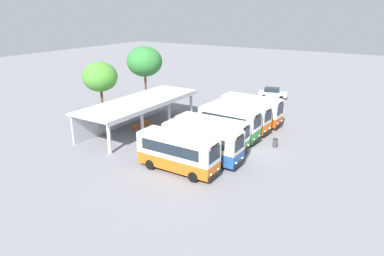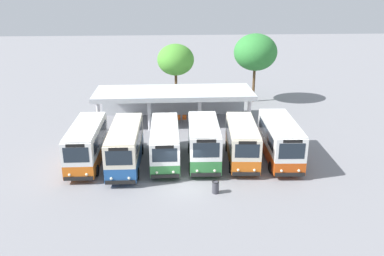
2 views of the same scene
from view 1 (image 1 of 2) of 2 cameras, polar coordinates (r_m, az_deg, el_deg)
name	(u,v)px [view 1 (image 1 of 2)]	position (r m, az deg, el deg)	size (l,w,h in m)	color
ground_plane	(253,151)	(34.78, 10.07, -3.78)	(180.00, 180.00, 0.00)	gray
city_bus_nearest_orange	(178,151)	(29.54, -2.35, -3.88)	(2.38, 7.30, 3.30)	black
city_bus_second_in_row	(202,142)	(31.69, 1.67, -2.24)	(2.45, 7.67, 3.29)	black
city_bus_middle_cream	(212,132)	(34.60, 3.25, -0.61)	(2.33, 7.54, 3.05)	black
city_bus_fourth_amber	(229,123)	(36.99, 6.16, 0.90)	(2.64, 6.61, 3.41)	black
city_bus_fifth_blue	(241,116)	(39.74, 8.03, 1.97)	(2.67, 6.92, 3.23)	black
city_bus_far_end_green	(251,109)	(42.47, 9.77, 3.11)	(2.68, 7.44, 3.38)	black
parked_car_flank	(273,93)	(56.13, 13.19, 5.67)	(2.77, 4.65, 1.62)	black
terminal_canopy	(136,106)	(40.84, -9.22, 3.64)	(16.21, 5.65, 3.40)	silver
waiting_chair_end_by_column	(135,128)	(39.72, -9.37, -0.02)	(0.44, 0.44, 0.86)	slate
waiting_chair_second_from_end	(139,127)	(40.17, -8.75, 0.23)	(0.44, 0.44, 0.86)	slate
waiting_chair_middle_seat	(143,125)	(40.58, -8.08, 0.46)	(0.44, 0.44, 0.86)	slate
waiting_chair_fourth_seat	(146,124)	(41.10, -7.59, 0.72)	(0.44, 0.44, 0.86)	slate
waiting_chair_fifth_seat	(150,122)	(41.55, -7.01, 0.96)	(0.44, 0.44, 0.86)	slate
roadside_tree_behind_canopy	(100,77)	(44.48, -14.93, 8.14)	(4.29, 4.29, 7.24)	brown
roadside_tree_east_of_canopy	(145,62)	(51.72, -7.82, 10.80)	(5.14, 5.14, 8.27)	brown
litter_bin_apron	(275,143)	(36.07, 13.55, -2.41)	(0.49, 0.49, 0.90)	#3F3F47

